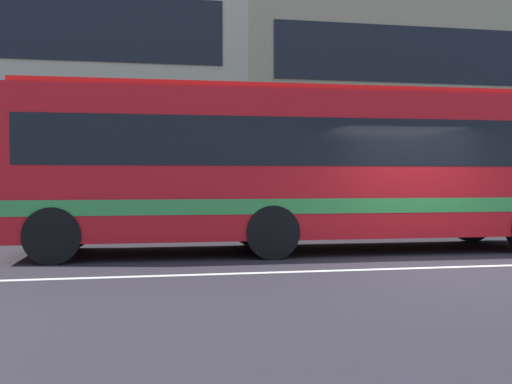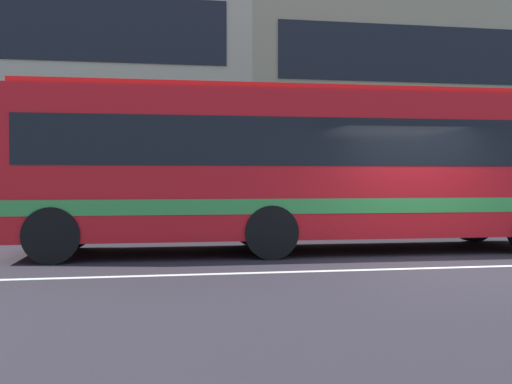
# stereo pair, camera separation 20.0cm
# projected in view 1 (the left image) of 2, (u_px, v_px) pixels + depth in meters

# --- Properties ---
(ground_plane) EXTENTS (160.00, 160.00, 0.00)m
(ground_plane) POSITION_uv_depth(u_px,v_px,m) (450.00, 267.00, 10.07)
(ground_plane) COLOR #2B262D
(lane_centre_line) EXTENTS (60.00, 0.16, 0.01)m
(lane_centre_line) POSITION_uv_depth(u_px,v_px,m) (450.00, 267.00, 10.07)
(lane_centre_line) COLOR silver
(lane_centre_line) RESTS_ON ground_plane
(hedge_row_far) EXTENTS (19.48, 1.10, 0.95)m
(hedge_row_far) POSITION_uv_depth(u_px,v_px,m) (291.00, 215.00, 16.53)
(hedge_row_far) COLOR #3A6525
(hedge_row_far) RESTS_ON ground_plane
(apartment_block_right) EXTENTS (23.31, 8.51, 10.60)m
(apartment_block_right) POSITION_uv_depth(u_px,v_px,m) (481.00, 96.00, 27.67)
(apartment_block_right) COLOR tan
(apartment_block_right) RESTS_ON ground_plane
(transit_bus) EXTENTS (11.25, 2.76, 3.28)m
(transit_bus) POSITION_uv_depth(u_px,v_px,m) (294.00, 163.00, 12.30)
(transit_bus) COLOR red
(transit_bus) RESTS_ON ground_plane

